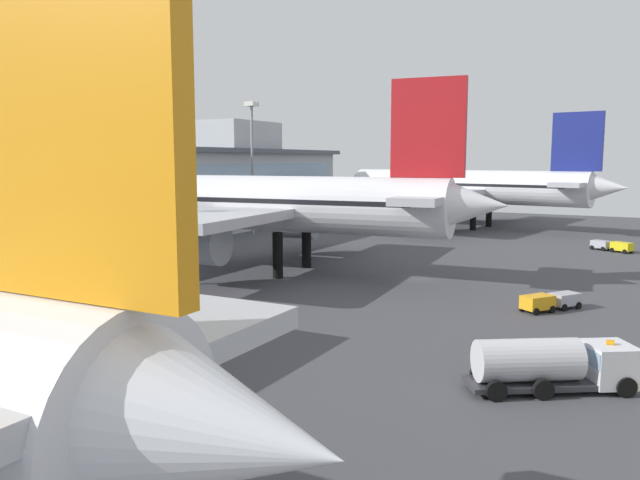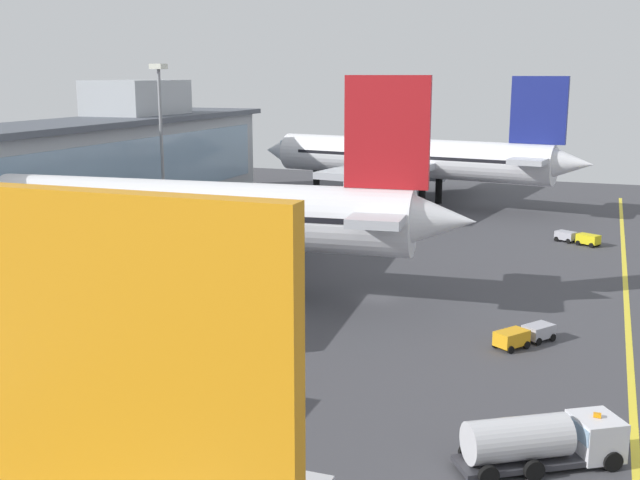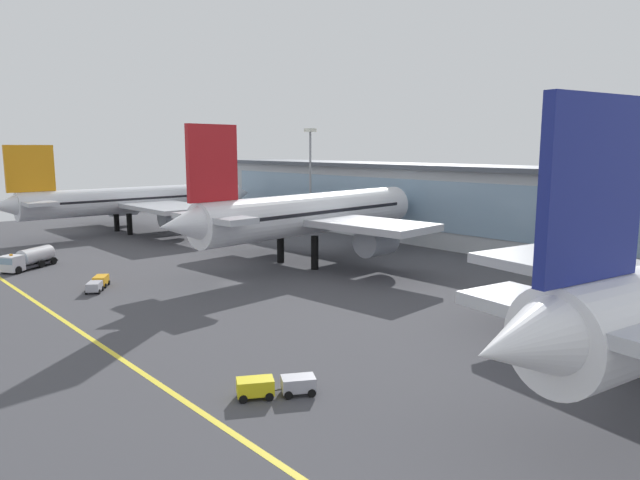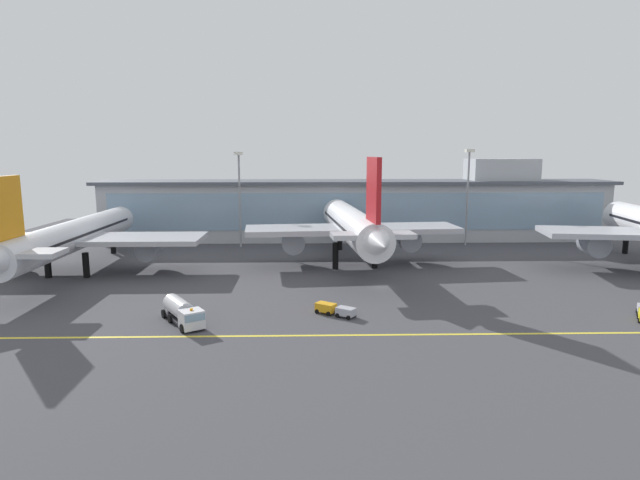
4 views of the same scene
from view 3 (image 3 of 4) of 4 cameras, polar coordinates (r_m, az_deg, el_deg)
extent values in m
plane|color=#424247|center=(76.76, -8.73, -4.22)|extent=(180.00, 180.00, 0.00)
cube|color=yellow|center=(67.89, -24.64, -6.73)|extent=(144.00, 0.50, 0.01)
cube|color=#ADB2B7|center=(108.08, 12.62, 3.20)|extent=(121.00, 12.00, 13.65)
cube|color=#84A3BC|center=(103.20, 10.66, 3.37)|extent=(116.16, 0.20, 8.73)
cube|color=#4C515B|center=(107.60, 12.76, 7.03)|extent=(124.00, 14.00, 0.80)
cylinder|color=black|center=(129.28, -19.40, 1.76)|extent=(1.10, 1.10, 4.30)
cylinder|color=black|center=(123.39, -18.25, 1.49)|extent=(1.10, 1.10, 4.30)
cylinder|color=black|center=(136.20, -10.39, 2.48)|extent=(1.10, 1.10, 4.30)
cylinder|color=silver|center=(127.36, -17.38, 3.82)|extent=(5.61, 47.39, 5.37)
cone|color=silver|center=(139.67, -7.88, 4.59)|extent=(5.13, 4.86, 5.10)
cone|color=silver|center=(119.12, -28.64, 2.98)|extent=(4.60, 5.93, 4.57)
cube|color=#84A3BC|center=(137.68, -9.10, 4.89)|extent=(4.05, 3.78, 1.61)
cube|color=black|center=(127.33, -17.39, 4.00)|extent=(5.63, 39.81, 0.43)
cube|color=#B7BAC1|center=(127.42, -17.36, 3.52)|extent=(44.93, 11.60, 0.86)
cylinder|color=#999EA8|center=(139.76, -18.83, 3.04)|extent=(3.79, 6.18, 3.76)
cylinder|color=#999EA8|center=(117.15, -14.00, 2.17)|extent=(3.79, 6.18, 3.76)
cube|color=orange|center=(119.87, -26.68, 6.31)|extent=(0.69, 8.53, 8.59)
cube|color=#B7BAC1|center=(120.23, -26.47, 3.38)|extent=(14.38, 5.28, 0.69)
cylinder|color=black|center=(89.11, -3.91, -0.67)|extent=(1.10, 1.10, 4.89)
cylinder|color=black|center=(83.93, -0.52, -1.26)|extent=(1.10, 1.10, 4.89)
cylinder|color=black|center=(100.54, 5.56, 0.43)|extent=(1.10, 1.10, 4.89)
cylinder|color=white|center=(88.05, -0.74, 2.64)|extent=(9.66, 41.88, 6.11)
cone|color=white|center=(105.31, 7.90, 3.63)|extent=(6.25, 5.98, 5.80)
cone|color=white|center=(73.51, -13.31, 1.46)|extent=(5.75, 7.14, 5.19)
cube|color=#84A3BC|center=(102.41, 6.76, 4.10)|extent=(4.93, 4.65, 1.83)
cube|color=black|center=(88.00, -0.74, 2.94)|extent=(9.15, 35.27, 0.49)
cube|color=#B7BAC1|center=(88.14, -0.74, 2.15)|extent=(40.66, 13.36, 0.98)
cylinder|color=#999EA8|center=(97.51, -4.83, 1.37)|extent=(4.72, 5.74, 4.28)
cylinder|color=#999EA8|center=(82.30, 5.58, -0.09)|extent=(4.72, 5.74, 4.28)
cube|color=red|center=(75.54, -10.56, 7.45)|extent=(1.37, 7.51, 9.77)
cube|color=#B7BAC1|center=(76.05, -10.41, 2.16)|extent=(13.13, 5.65, 0.78)
cone|color=white|center=(30.79, 19.51, -9.54)|extent=(6.11, 7.37, 5.15)
cylinder|color=#999EA8|center=(59.33, 25.71, -4.62)|extent=(5.08, 6.43, 4.24)
cube|color=navy|center=(33.30, 25.32, 4.53)|extent=(1.96, 8.11, 9.69)
cube|color=#B7BAC1|center=(34.46, 24.53, -7.07)|extent=(14.52, 7.03, 0.77)
cylinder|color=black|center=(91.49, -27.59, -2.65)|extent=(0.85, 1.09, 1.10)
cylinder|color=black|center=(93.28, -28.75, -2.53)|extent=(0.85, 1.09, 1.10)
cylinder|color=black|center=(94.73, -25.73, -2.14)|extent=(0.85, 1.09, 1.10)
cylinder|color=black|center=(96.46, -26.89, -2.04)|extent=(0.85, 1.09, 1.10)
cylinder|color=black|center=(96.59, -24.75, -1.87)|extent=(0.85, 1.09, 1.10)
cylinder|color=black|center=(98.29, -25.90, -1.78)|extent=(0.85, 1.09, 1.10)
cube|color=#2D2D33|center=(95.48, -26.38, -2.17)|extent=(6.05, 7.63, 0.30)
cube|color=silver|center=(92.42, -28.10, -2.04)|extent=(3.45, 3.37, 2.20)
cube|color=#84A3BC|center=(92.34, -28.12, -1.75)|extent=(3.42, 3.40, 0.88)
cylinder|color=silver|center=(95.65, -26.22, -1.35)|extent=(4.95, 5.94, 2.30)
cube|color=orange|center=(92.21, -28.16, -1.30)|extent=(0.30, 0.40, 0.20)
cylinder|color=black|center=(41.96, -7.57, -15.30)|extent=(0.47, 0.62, 0.60)
cylinder|color=black|center=(43.32, -7.73, -14.49)|extent=(0.47, 0.62, 0.60)
cylinder|color=black|center=(42.11, -5.01, -15.16)|extent=(0.47, 0.62, 0.60)
cylinder|color=black|center=(43.47, -5.26, -14.35)|extent=(0.47, 0.62, 0.60)
cube|color=yellow|center=(42.49, -6.41, -14.14)|extent=(2.58, 3.00, 1.10)
cylinder|color=black|center=(42.28, -3.13, -15.03)|extent=(0.45, 0.61, 0.60)
cylinder|color=black|center=(43.63, -3.45, -14.24)|extent=(0.45, 0.61, 0.60)
cylinder|color=black|center=(42.54, -0.82, -14.86)|extent=(0.45, 0.61, 0.60)
cylinder|color=black|center=(43.89, -1.21, -14.08)|extent=(0.45, 0.61, 0.60)
cube|color=#A8A8B2|center=(42.88, -2.15, -13.94)|extent=(2.49, 2.83, 1.00)
cube|color=#2D2D33|center=(42.81, -4.19, -14.51)|extent=(0.38, 0.57, 0.08)
cylinder|color=black|center=(80.09, -21.13, -3.96)|extent=(0.61, 0.51, 0.60)
cylinder|color=black|center=(79.73, -20.08, -3.96)|extent=(0.61, 0.51, 0.60)
cylinder|color=black|center=(78.38, -21.45, -4.26)|extent=(0.61, 0.51, 0.60)
cylinder|color=black|center=(78.01, -20.39, -4.26)|extent=(0.61, 0.51, 0.60)
cube|color=orange|center=(78.93, -20.78, -3.72)|extent=(2.99, 2.72, 1.10)
cylinder|color=black|center=(77.11, -21.71, -4.48)|extent=(0.60, 0.49, 0.60)
cylinder|color=black|center=(76.73, -20.62, -4.49)|extent=(0.60, 0.49, 0.60)
cylinder|color=black|center=(75.54, -22.04, -4.78)|extent=(0.60, 0.49, 0.60)
cylinder|color=black|center=(75.15, -20.93, -4.78)|extent=(0.60, 0.49, 0.60)
cube|color=#A8A8B2|center=(76.02, -21.35, -4.27)|extent=(2.83, 2.60, 1.00)
cube|color=#2D2D33|center=(77.51, -21.05, -4.26)|extent=(0.55, 0.43, 0.08)
cylinder|color=gray|center=(87.14, 22.39, 3.85)|extent=(0.44, 0.44, 21.20)
cube|color=silver|center=(86.95, 22.83, 11.05)|extent=(1.80, 1.80, 0.70)
cylinder|color=gray|center=(118.49, -0.95, 5.61)|extent=(0.44, 0.44, 20.61)
cube|color=silver|center=(118.31, -0.97, 10.77)|extent=(1.80, 1.80, 0.70)
camera|label=1|loc=(126.67, -33.13, 5.33)|focal=35.18mm
camera|label=2|loc=(131.78, -32.80, 8.98)|focal=43.47mm
camera|label=4|loc=(84.93, -70.27, 5.47)|focal=29.32mm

